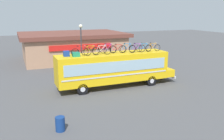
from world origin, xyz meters
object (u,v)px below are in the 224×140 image
at_px(luggage_bag_1, 66,54).
at_px(street_lamp, 81,43).
at_px(rooftop_bicycle_5, 118,49).
at_px(rooftop_bicycle_8, 144,48).
at_px(luggage_bag_2, 76,54).
at_px(rooftop_bicycle_3, 102,50).
at_px(rooftop_bicycle_9, 153,48).
at_px(rooftop_bicycle_1, 81,52).
at_px(rooftop_bicycle_7, 137,48).
at_px(rooftop_bicycle_4, 108,49).
at_px(rooftop_bicycle_2, 90,51).
at_px(rooftop_bicycle_6, 127,48).
at_px(trash_bin, 60,124).
at_px(bus, 114,68).

distance_m(luggage_bag_1, street_lamp, 5.67).
height_order(rooftop_bicycle_5, rooftop_bicycle_8, same).
distance_m(luggage_bag_1, luggage_bag_2, 0.83).
distance_m(rooftop_bicycle_3, rooftop_bicycle_9, 5.27).
height_order(luggage_bag_1, rooftop_bicycle_5, rooftop_bicycle_5).
height_order(luggage_bag_1, luggage_bag_2, luggage_bag_1).
relative_size(rooftop_bicycle_1, rooftop_bicycle_7, 1.06).
bearing_deg(rooftop_bicycle_8, rooftop_bicycle_4, 172.57).
bearing_deg(rooftop_bicycle_2, rooftop_bicycle_1, -157.84).
height_order(rooftop_bicycle_6, rooftop_bicycle_9, rooftop_bicycle_6).
relative_size(rooftop_bicycle_4, rooftop_bicycle_9, 0.99).
bearing_deg(rooftop_bicycle_3, rooftop_bicycle_9, -0.30).
relative_size(rooftop_bicycle_1, rooftop_bicycle_3, 1.02).
bearing_deg(luggage_bag_2, rooftop_bicycle_9, -0.41).
bearing_deg(rooftop_bicycle_2, rooftop_bicycle_7, -5.58).
bearing_deg(trash_bin, rooftop_bicycle_8, 35.70).
distance_m(luggage_bag_2, rooftop_bicycle_6, 5.00).
height_order(rooftop_bicycle_3, trash_bin, rooftop_bicycle_3).
relative_size(luggage_bag_1, rooftop_bicycle_3, 0.28).
distance_m(rooftop_bicycle_1, rooftop_bicycle_9, 7.15).
height_order(rooftop_bicycle_6, street_lamp, street_lamp).
xyz_separation_m(luggage_bag_2, trash_bin, (-2.73, -6.63, -2.96)).
bearing_deg(rooftop_bicycle_1, rooftop_bicycle_6, 3.42).
bearing_deg(bus, trash_bin, -132.89).
height_order(luggage_bag_2, rooftop_bicycle_4, rooftop_bicycle_4).
distance_m(bus, luggage_bag_1, 4.70).
distance_m(luggage_bag_2, rooftop_bicycle_8, 6.78).
distance_m(rooftop_bicycle_1, street_lamp, 5.61).
distance_m(rooftop_bicycle_2, rooftop_bicycle_9, 6.24).
xyz_separation_m(bus, trash_bin, (-6.42, -6.91, -1.43)).
bearing_deg(luggage_bag_2, rooftop_bicycle_7, -1.09).
relative_size(rooftop_bicycle_3, trash_bin, 1.99).
relative_size(rooftop_bicycle_7, rooftop_bicycle_8, 1.00).
distance_m(rooftop_bicycle_1, rooftop_bicycle_4, 2.84).
bearing_deg(street_lamp, rooftop_bicycle_2, -96.27).
xyz_separation_m(bus, rooftop_bicycle_8, (3.09, -0.08, 1.71)).
relative_size(rooftop_bicycle_6, rooftop_bicycle_7, 1.02).
relative_size(rooftop_bicycle_3, rooftop_bicycle_6, 1.01).
height_order(rooftop_bicycle_1, rooftop_bicycle_3, rooftop_bicycle_1).
bearing_deg(rooftop_bicycle_2, rooftop_bicycle_6, -1.65).
distance_m(rooftop_bicycle_2, rooftop_bicycle_6, 3.60).
height_order(rooftop_bicycle_4, rooftop_bicycle_8, rooftop_bicycle_4).
distance_m(rooftop_bicycle_4, street_lamp, 4.88).
distance_m(luggage_bag_2, rooftop_bicycle_5, 4.17).
bearing_deg(rooftop_bicycle_5, luggage_bag_2, -174.88).
bearing_deg(rooftop_bicycle_4, luggage_bag_2, -168.45).
bearing_deg(luggage_bag_2, rooftop_bicycle_6, 2.56).
distance_m(bus, rooftop_bicycle_6, 2.17).
distance_m(bus, rooftop_bicycle_7, 2.81).
xyz_separation_m(rooftop_bicycle_5, trash_bin, (-6.87, -7.01, -3.13)).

